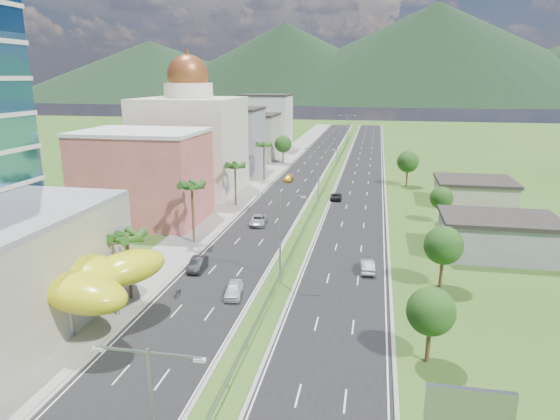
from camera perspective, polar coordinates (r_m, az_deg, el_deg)
The scene contains 35 objects.
ground at distance 52.65m, azimuth -2.09°, elevation -12.33°, with size 500.00×500.00×0.00m, color #2D5119.
road_left at distance 138.89m, azimuth 3.23°, elevation 4.91°, with size 11.00×260.00×0.04m, color black.
road_right at distance 137.73m, azimuth 9.45°, elevation 4.64°, with size 11.00×260.00×0.04m, color black.
sidewalk_left at distance 140.44m, azimuth -0.62°, elevation 5.06°, with size 7.00×260.00×0.12m, color gray.
median_guardrail at distance 120.36m, azimuth 5.62°, elevation 3.59°, with size 0.10×216.06×0.76m.
streetlight_median_b at distance 59.19m, azimuth 0.02°, elevation -2.13°, with size 6.04×0.25×11.00m.
streetlight_median_c at distance 97.72m, azimuth 4.47°, elevation 4.64°, with size 6.04×0.25×11.00m.
streetlight_median_d at distance 142.04m, azimuth 6.58°, elevation 7.80°, with size 6.04×0.25×11.00m.
streetlight_median_e at distance 186.69m, azimuth 7.69°, elevation 9.45°, with size 6.04×0.25×11.00m.
lime_canopy at distance 55.09m, azimuth -24.02°, elevation -6.73°, with size 18.00×15.00×7.40m.
pink_shophouse at distance 88.26m, azimuth -15.34°, elevation 3.54°, with size 20.00×15.00×15.00m, color #C0564E.
domed_building at distance 108.51m, azimuth -10.16°, elevation 7.94°, with size 20.00×20.00×28.70m.
midrise_grey at distance 132.09m, azimuth -5.81°, elevation 7.84°, with size 16.00×15.00×16.00m, color gray.
midrise_beige at distance 153.32m, azimuth -3.43°, elevation 8.30°, with size 16.00×15.00×13.00m, color #9F9783.
midrise_white at distance 175.34m, azimuth -1.56°, elevation 9.97°, with size 16.00×15.00×18.00m, color silver.
billboard at distance 34.45m, azimuth 20.77°, elevation -21.01°, with size 5.20×0.35×6.20m.
shed_near at distance 75.80m, azimuth 23.64°, elevation -2.93°, with size 15.00×10.00×5.00m, color gray.
shed_far at distance 104.72m, azimuth 21.29°, elevation 1.81°, with size 14.00×12.00×4.40m, color #9F9783.
palm_tree_b at distance 56.92m, azimuth -17.11°, elevation -3.18°, with size 3.60×3.60×8.10m.
palm_tree_c at distance 74.13m, azimuth -10.06°, elevation 2.54°, with size 3.60×3.60×9.60m.
palm_tree_d at distance 95.73m, azimuth -5.16°, elevation 4.90°, with size 3.60×3.60×8.60m.
palm_tree_e at distance 119.55m, azimuth -1.85°, elevation 7.32°, with size 3.60×3.60×9.40m.
leafy_tree_lfar at distance 144.18m, azimuth 0.36°, elevation 7.54°, with size 4.90×4.90×8.05m.
leafy_tree_ra at distance 45.25m, azimuth 16.87°, elevation -11.05°, with size 4.20×4.20×6.90m.
leafy_tree_rb at distance 61.16m, azimuth 18.19°, elevation -3.88°, with size 4.55×4.55×7.47m.
leafy_tree_rc at distance 88.54m, azimuth 17.96°, elevation 1.30°, with size 3.85×3.85×6.33m.
leafy_tree_rd at distance 117.27m, azimuth 14.41°, elevation 5.36°, with size 4.90×4.90×8.05m.
mountain_ridge at distance 498.60m, azimuth 16.93°, elevation 11.52°, with size 860.00×140.00×90.00m, color black, non-canonical shape.
car_white_near_left at distance 57.46m, azimuth -5.31°, elevation -9.05°, with size 1.84×4.58×1.56m, color silver.
car_dark_left at distance 65.60m, azimuth -9.41°, elevation -6.07°, with size 1.67×4.79×1.58m, color black.
car_silver_mid_left at distance 84.09m, azimuth -2.49°, elevation -1.18°, with size 2.53×5.49×1.52m, color #9C9FA3.
car_yellow_far_left at distance 119.64m, azimuth 0.98°, elevation 3.64°, with size 1.87×4.61×1.34m, color gold.
car_silver_right at distance 65.06m, azimuth 9.91°, elevation -6.27°, with size 1.68×4.83×1.59m, color #93959A.
car_dark_far_right at distance 101.98m, azimuth 6.41°, elevation 1.56°, with size 2.22×4.81×1.34m, color black.
motorcycle at distance 58.48m, azimuth -11.61°, elevation -9.08°, with size 0.55×1.81×1.16m, color black.
Camera 1 is at (10.70, -45.57, 24.10)m, focal length 32.00 mm.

